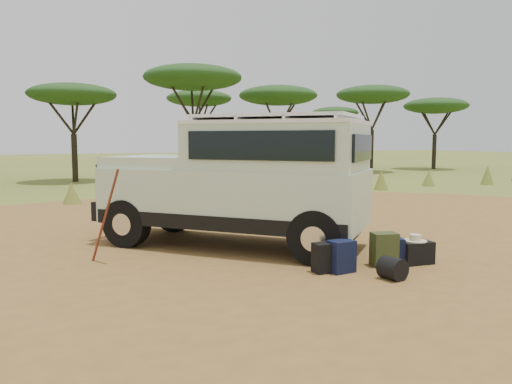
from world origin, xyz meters
name	(u,v)px	position (x,y,z in m)	size (l,w,h in m)	color
ground	(294,253)	(0.00, 0.00, 0.00)	(140.00, 140.00, 0.00)	olive
dirt_clearing	(294,253)	(0.00, 0.00, 0.00)	(23.00, 23.00, 0.01)	olive
grass_fringe	(170,189)	(0.12, 8.67, 0.40)	(36.60, 1.60, 0.90)	olive
acacia_treeline	(123,87)	(0.75, 19.81, 4.87)	(46.70, 13.20, 6.26)	black
safari_vehicle	(242,184)	(-0.63, 0.94, 1.21)	(4.95, 5.14, 2.52)	beige
walking_staff	(105,216)	(-3.23, 0.70, 0.80)	(0.04, 0.04, 1.70)	maroon
backpack_black	(325,258)	(-0.26, -1.39, 0.24)	(0.34, 0.25, 0.47)	black
backpack_navy	(341,257)	(-0.02, -1.49, 0.25)	(0.39, 0.28, 0.51)	black
backpack_olive	(384,250)	(0.84, -1.48, 0.28)	(0.40, 0.29, 0.56)	#3A4821
duffel_navy	(391,251)	(1.01, -1.43, 0.22)	(0.40, 0.30, 0.45)	black
hard_case	(415,252)	(1.42, -1.56, 0.19)	(0.54, 0.38, 0.38)	black
stuff_sack	(392,268)	(0.43, -2.15, 0.17)	(0.34, 0.34, 0.34)	black
safari_hat	(415,239)	(1.42, -1.56, 0.43)	(0.39, 0.39, 0.11)	beige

